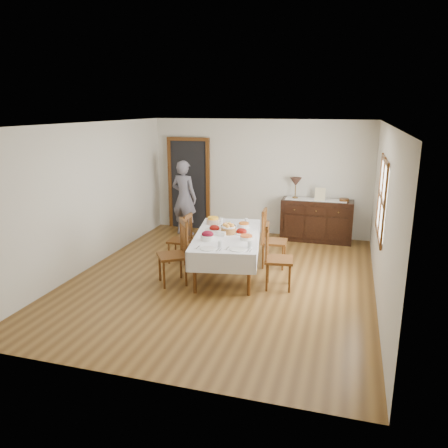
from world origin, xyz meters
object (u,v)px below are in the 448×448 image
(chair_right_near, at_px, (276,256))
(sideboard, at_px, (317,220))
(chair_left_far, at_px, (182,238))
(chair_left_near, at_px, (176,252))
(chair_right_far, at_px, (272,238))
(table_lamp, at_px, (296,182))
(person, at_px, (184,195))
(dining_table, at_px, (227,239))

(chair_right_near, xyz_separation_m, sideboard, (0.42, 2.82, -0.08))
(chair_left_far, height_order, chair_right_near, chair_right_near)
(chair_right_near, height_order, sideboard, chair_right_near)
(chair_left_near, relative_size, chair_right_far, 1.02)
(chair_left_near, bearing_deg, chair_right_far, 96.93)
(table_lamp, bearing_deg, person, -172.11)
(dining_table, distance_m, person, 2.69)
(chair_left_far, distance_m, chair_right_near, 2.02)
(chair_left_far, distance_m, sideboard, 3.14)
(chair_right_far, xyz_separation_m, table_lamp, (0.17, 1.88, 0.73))
(chair_right_far, bearing_deg, chair_left_far, 96.26)
(dining_table, relative_size, chair_left_far, 2.44)
(chair_right_far, height_order, sideboard, chair_right_far)
(chair_right_far, distance_m, table_lamp, 2.02)
(dining_table, height_order, chair_left_near, chair_left_near)
(person, bearing_deg, chair_left_far, 121.95)
(chair_left_far, xyz_separation_m, chair_right_near, (1.89, -0.70, 0.07))
(chair_left_far, distance_m, person, 1.96)
(person, bearing_deg, chair_left_near, 120.50)
(chair_right_near, bearing_deg, chair_right_far, 6.15)
(chair_left_near, bearing_deg, dining_table, 97.99)
(chair_left_near, xyz_separation_m, chair_right_near, (1.62, 0.28, -0.01))
(chair_left_near, relative_size, chair_right_near, 1.01)
(chair_right_near, distance_m, person, 3.58)
(dining_table, xyz_separation_m, table_lamp, (0.85, 2.46, 0.63))
(dining_table, bearing_deg, person, 117.31)
(dining_table, height_order, table_lamp, table_lamp)
(sideboard, bearing_deg, person, -173.81)
(person, bearing_deg, table_lamp, -160.01)
(chair_left_near, relative_size, table_lamp, 2.36)
(dining_table, distance_m, chair_left_far, 1.04)
(chair_right_far, bearing_deg, chair_left_near, 129.24)
(chair_right_near, bearing_deg, table_lamp, -6.44)
(dining_table, height_order, chair_right_near, chair_right_near)
(chair_left_near, distance_m, sideboard, 3.71)
(chair_left_near, relative_size, sideboard, 0.71)
(chair_right_near, relative_size, table_lamp, 2.32)
(chair_right_near, xyz_separation_m, chair_right_far, (-0.24, 0.96, -0.00))
(chair_left_far, xyz_separation_m, chair_right_far, (1.65, 0.26, 0.06))
(chair_right_far, height_order, person, person)
(dining_table, bearing_deg, chair_left_far, 151.64)
(chair_left_far, relative_size, sideboard, 0.61)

